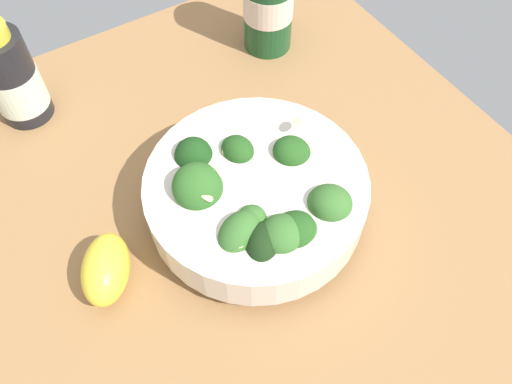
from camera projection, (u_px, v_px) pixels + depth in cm
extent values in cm
cube|color=#996D42|center=(228.00, 208.00, 57.84)|extent=(67.50, 67.50, 3.29)
cylinder|color=silver|center=(256.00, 209.00, 54.95)|extent=(12.39, 12.39, 1.52)
cylinder|color=silver|center=(256.00, 193.00, 52.43)|extent=(22.52, 22.52, 4.55)
cylinder|color=beige|center=(256.00, 183.00, 50.88)|extent=(18.23, 18.23, 0.80)
cylinder|color=#589D47|center=(291.00, 163.00, 54.07)|extent=(2.07, 2.17, 1.36)
ellipsoid|color=#23511C|center=(292.00, 152.00, 52.56)|extent=(5.92, 5.50, 4.54)
cylinder|color=#3C7A32|center=(238.00, 161.00, 54.15)|extent=(1.92, 1.76, 1.74)
ellipsoid|color=#23511C|center=(237.00, 150.00, 52.65)|extent=(3.89, 4.54, 3.92)
cylinder|color=#2F662B|center=(195.00, 166.00, 53.99)|extent=(1.59, 1.65, 1.23)
ellipsoid|color=#194216|center=(194.00, 156.00, 52.56)|extent=(5.47, 5.47, 4.68)
cylinder|color=#2F662B|center=(262.00, 251.00, 48.31)|extent=(1.81, 1.87, 1.09)
ellipsoid|color=black|center=(263.00, 244.00, 47.03)|extent=(5.95, 5.84, 4.56)
cylinder|color=#2F662B|center=(240.00, 244.00, 49.03)|extent=(2.01, 1.99, 1.84)
ellipsoid|color=#386B2B|center=(239.00, 234.00, 47.39)|extent=(6.57, 5.27, 4.97)
cylinder|color=#589D47|center=(280.00, 244.00, 48.65)|extent=(1.60, 1.52, 1.60)
ellipsoid|color=#386B2B|center=(281.00, 234.00, 47.09)|extent=(5.02, 5.09, 3.99)
cylinder|color=#4A8F3C|center=(303.00, 240.00, 49.23)|extent=(1.62, 1.93, 1.73)
ellipsoid|color=#386B2B|center=(304.00, 231.00, 47.91)|extent=(5.09, 4.28, 4.17)
cylinder|color=#4A8F3C|center=(327.00, 214.00, 50.71)|extent=(2.00, 1.80, 1.58)
ellipsoid|color=#386B2B|center=(330.00, 204.00, 49.16)|extent=(6.07, 6.02, 6.06)
cylinder|color=#3C7A32|center=(252.00, 228.00, 49.66)|extent=(1.50, 1.65, 1.34)
ellipsoid|color=#386B2B|center=(252.00, 219.00, 48.33)|extent=(4.31, 4.60, 3.46)
cylinder|color=#3C7A32|center=(292.00, 240.00, 49.10)|extent=(1.98, 1.91, 1.47)
ellipsoid|color=#23511C|center=(293.00, 230.00, 47.54)|extent=(5.69, 5.10, 4.45)
cylinder|color=#4A8F3C|center=(199.00, 198.00, 51.08)|extent=(1.66, 1.80, 1.45)
ellipsoid|color=#2D6023|center=(198.00, 187.00, 49.54)|extent=(7.10, 7.80, 6.81)
ellipsoid|color=#DBBC84|center=(227.00, 148.00, 52.38)|extent=(2.01, 1.97, 0.94)
ellipsoid|color=#DBBC84|center=(300.00, 125.00, 52.52)|extent=(1.94, 1.95, 1.18)
ellipsoid|color=#DBBC84|center=(206.00, 195.00, 48.01)|extent=(1.60, 2.04, 1.22)
ellipsoid|color=#DBBC84|center=(283.00, 210.00, 48.93)|extent=(2.07, 1.80, 0.53)
ellipsoid|color=#DBBC84|center=(236.00, 244.00, 46.37)|extent=(1.70, 2.04, 0.99)
ellipsoid|color=#DBBC84|center=(184.00, 168.00, 51.97)|extent=(2.01, 1.94, 0.98)
ellipsoid|color=#DBBC84|center=(214.00, 173.00, 49.59)|extent=(1.45, 1.79, 1.39)
ellipsoid|color=yellow|center=(106.00, 269.00, 49.19)|extent=(7.72, 8.75, 4.84)
cylinder|color=black|center=(12.00, 79.00, 59.05)|extent=(5.94, 5.94, 11.35)
cylinder|color=silver|center=(17.00, 88.00, 60.27)|extent=(6.06, 6.06, 4.96)
cylinder|color=#194723|center=(268.00, 2.00, 65.29)|extent=(6.35, 6.35, 13.45)
cylinder|color=beige|center=(268.00, 3.00, 65.41)|extent=(6.48, 6.48, 3.83)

